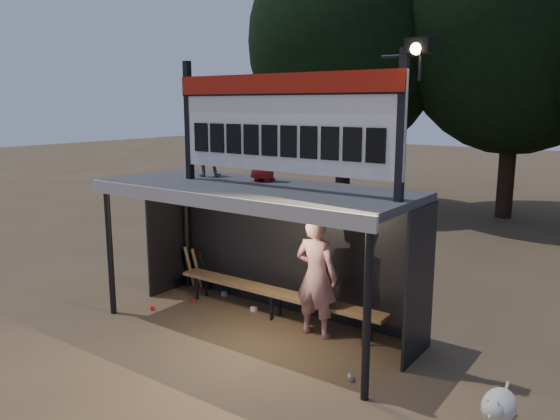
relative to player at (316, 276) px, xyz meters
The scene contains 12 objects.
ground 1.37m from the player, 158.67° to the right, with size 80.00×80.00×0.00m, color brown.
player is the anchor object (origin of this frame).
child_a 2.93m from the player, behind, with size 0.50×0.39×1.03m, color gray.
child_b 2.20m from the player, behind, with size 0.53×0.35×1.09m, color #A61F19.
dugout_shelter 1.28m from the player, behind, with size 5.10×2.08×2.32m.
scoreboard_assembly 2.42m from the player, 134.19° to the right, with size 4.10×0.27×1.99m.
bench 1.07m from the player, 168.03° to the left, with size 4.00×0.35×0.48m.
tree_left 11.74m from the player, 117.00° to the left, with size 6.46×6.46×9.27m.
tree_mid 12.30m from the player, 89.55° to the left, with size 7.22×7.22×10.36m.
dog 3.20m from the player, 18.50° to the right, with size 0.36×0.81×0.49m.
bats 3.06m from the player, behind, with size 0.48×0.33×0.84m.
litter 1.89m from the player, behind, with size 4.12×1.55×0.08m.
Camera 1 is at (5.11, -6.46, 3.55)m, focal length 35.00 mm.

